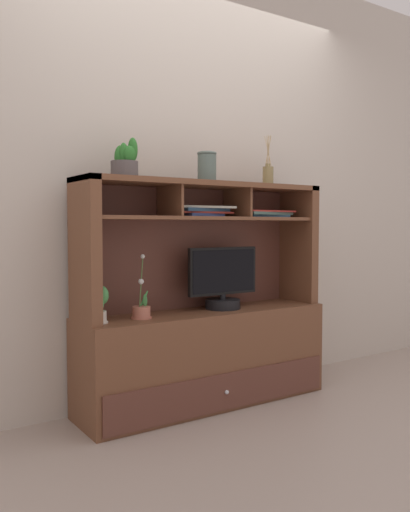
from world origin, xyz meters
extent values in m
cube|color=#A29186|center=(0.00, 0.00, -0.01)|extent=(6.00, 6.00, 0.02)
cube|color=beige|center=(0.00, 0.23, 1.40)|extent=(6.00, 0.02, 2.80)
cube|color=brown|center=(0.00, 0.00, 0.28)|extent=(1.54, 0.41, 0.56)
cube|color=brown|center=(0.00, -0.21, 0.12)|extent=(1.48, 0.01, 0.21)
sphere|color=silver|center=(0.00, -0.22, 0.12)|extent=(0.02, 0.02, 0.02)
cube|color=brown|center=(-0.74, 0.00, 0.94)|extent=(0.06, 0.33, 0.75)
cube|color=brown|center=(0.74, 0.00, 0.94)|extent=(0.06, 0.33, 0.75)
cube|color=brown|center=(0.00, 0.15, 0.92)|extent=(1.48, 0.02, 0.72)
cube|color=brown|center=(0.00, 0.00, 1.30)|extent=(1.54, 0.33, 0.03)
cube|color=brown|center=(0.00, 0.00, 1.10)|extent=(1.42, 0.29, 0.02)
cube|color=brown|center=(-0.24, 0.00, 1.20)|extent=(0.02, 0.28, 0.17)
cube|color=brown|center=(0.24, 0.00, 1.20)|extent=(0.02, 0.28, 0.17)
cylinder|color=black|center=(0.12, -0.01, 0.59)|extent=(0.21, 0.21, 0.06)
cylinder|color=black|center=(0.12, -0.01, 0.63)|extent=(0.04, 0.04, 0.03)
cube|color=black|center=(0.12, -0.01, 0.79)|extent=(0.48, 0.03, 0.28)
cube|color=black|center=(0.12, -0.02, 0.79)|extent=(0.45, 0.00, 0.25)
cylinder|color=#B96A55|center=(-0.44, -0.03, 0.59)|extent=(0.10, 0.10, 0.06)
cylinder|color=#B96A55|center=(-0.44, -0.03, 0.56)|extent=(0.11, 0.11, 0.01)
cylinder|color=#4C6B38|center=(-0.44, -0.03, 0.76)|extent=(0.04, 0.02, 0.27)
sphere|color=silver|center=(-0.44, -0.03, 0.76)|extent=(0.03, 0.03, 0.03)
sphere|color=silver|center=(-0.42, -0.03, 0.89)|extent=(0.02, 0.02, 0.02)
ellipsoid|color=#459F52|center=(-0.42, -0.04, 0.65)|extent=(0.04, 0.05, 0.08)
ellipsoid|color=#459F52|center=(-0.42, -0.02, 0.65)|extent=(0.05, 0.07, 0.11)
cylinder|color=silver|center=(-0.69, -0.03, 0.59)|extent=(0.10, 0.10, 0.06)
cylinder|color=silver|center=(-0.69, -0.03, 0.56)|extent=(0.12, 0.12, 0.01)
ellipsoid|color=#48964E|center=(-0.66, -0.03, 0.70)|extent=(0.06, 0.08, 0.09)
ellipsoid|color=#48964E|center=(-0.68, 0.00, 0.66)|extent=(0.05, 0.07, 0.13)
ellipsoid|color=#48964E|center=(-0.71, -0.02, 0.68)|extent=(0.08, 0.05, 0.06)
ellipsoid|color=#48964E|center=(-0.72, -0.05, 0.65)|extent=(0.06, 0.05, 0.11)
ellipsoid|color=#48964E|center=(-0.69, -0.04, 0.66)|extent=(0.07, 0.07, 0.10)
cube|color=#334685|center=(-0.01, 0.04, 1.12)|extent=(0.27, 0.21, 0.02)
cube|color=#A53229|center=(0.00, 0.03, 1.14)|extent=(0.35, 0.16, 0.01)
cube|color=#2E5274|center=(-0.01, 0.03, 1.15)|extent=(0.34, 0.19, 0.02)
cube|color=beige|center=(0.00, 0.03, 1.17)|extent=(0.39, 0.22, 0.01)
cube|color=#325676|center=(0.45, 0.00, 1.12)|extent=(0.31, 0.16, 0.02)
cube|color=#4D6D65|center=(0.45, 0.00, 1.14)|extent=(0.38, 0.22, 0.02)
cube|color=#AA2F28|center=(0.46, 0.00, 1.15)|extent=(0.39, 0.21, 0.01)
cylinder|color=olive|center=(0.50, 0.02, 1.37)|extent=(0.07, 0.07, 0.12)
cylinder|color=olive|center=(0.50, 0.02, 1.45)|extent=(0.03, 0.03, 0.02)
cylinder|color=tan|center=(0.51, 0.02, 1.53)|extent=(0.00, 0.04, 0.20)
cylinder|color=tan|center=(0.50, 0.03, 1.53)|extent=(0.03, 0.03, 0.20)
cylinder|color=tan|center=(0.50, 0.03, 1.53)|extent=(0.03, 0.01, 0.20)
cylinder|color=tan|center=(0.50, 0.03, 1.53)|extent=(0.02, 0.04, 0.20)
cylinder|color=tan|center=(0.50, 0.02, 1.53)|extent=(0.02, 0.05, 0.19)
cylinder|color=tan|center=(0.50, 0.02, 1.53)|extent=(0.03, 0.01, 0.20)
cylinder|color=tan|center=(0.50, 0.02, 1.53)|extent=(0.03, 0.02, 0.20)
cylinder|color=#514A4A|center=(-0.50, 0.03, 1.36)|extent=(0.15, 0.15, 0.09)
cylinder|color=#514A4A|center=(-0.50, 0.03, 1.32)|extent=(0.17, 0.17, 0.01)
ellipsoid|color=#266723|center=(-0.46, 0.01, 1.47)|extent=(0.05, 0.06, 0.13)
ellipsoid|color=#266723|center=(-0.50, 0.06, 1.44)|extent=(0.05, 0.06, 0.09)
ellipsoid|color=#266723|center=(-0.52, 0.04, 1.43)|extent=(0.07, 0.06, 0.12)
ellipsoid|color=#266723|center=(-0.51, 0.01, 1.44)|extent=(0.05, 0.05, 0.12)
ellipsoid|color=#266723|center=(-0.49, -0.01, 1.44)|extent=(0.07, 0.05, 0.09)
cylinder|color=#506059|center=(0.00, -0.02, 1.39)|extent=(0.11, 0.11, 0.16)
torus|color=#506059|center=(0.00, -0.02, 1.48)|extent=(0.11, 0.11, 0.02)
camera|label=1|loc=(-1.73, -2.59, 1.06)|focal=37.32mm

